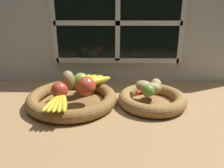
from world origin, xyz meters
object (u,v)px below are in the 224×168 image
object	(u,v)px
apple_red_right	(86,86)
pear_brown	(68,81)
fruit_bowl_right	(152,99)
lime_near	(148,91)
fruit_bowl_left	(72,99)
apple_green_back	(81,80)
chili_pepper	(151,91)
potato_large	(153,88)
apple_red_front	(59,90)
banana_bunch_back	(91,80)
potato_oblong	(144,86)
potato_back	(156,84)
banana_bunch_front	(59,102)

from	to	relation	value
apple_red_right	pear_brown	bearing A→B (deg)	147.74
fruit_bowl_right	lime_near	bearing A→B (deg)	-123.69
fruit_bowl_left	apple_red_right	distance (cm)	9.60
fruit_bowl_right	apple_green_back	size ratio (longest dim) A/B	4.22
fruit_bowl_right	chili_pepper	distance (cm)	3.78
apple_green_back	potato_large	size ratio (longest dim) A/B	1.03
apple_green_back	apple_red_right	world-z (taller)	apple_red_right
fruit_bowl_left	apple_red_front	xyz separation A→B (cm)	(-3.62, -5.41, 6.05)
apple_green_back	apple_red_front	bearing A→B (deg)	-120.95
apple_red_front	chili_pepper	distance (cm)	37.33
potato_large	lime_near	size ratio (longest dim) A/B	1.26
apple_red_right	lime_near	size ratio (longest dim) A/B	1.51
fruit_bowl_right	lime_near	xyz separation A→B (cm)	(-2.46, -3.69, 5.38)
pear_brown	banana_bunch_back	distance (cm)	12.22
potato_large	potato_oblong	bearing A→B (deg)	142.13
potato_oblong	potato_back	distance (cm)	5.54
fruit_bowl_left	potato_back	size ratio (longest dim) A/B	5.56
apple_red_front	potato_oblong	world-z (taller)	apple_red_front
fruit_bowl_right	apple_red_right	xyz separation A→B (cm)	(-27.32, -2.23, 6.69)
fruit_bowl_right	banana_bunch_front	xyz separation A→B (cm)	(-36.29, -12.28, 4.07)
apple_red_front	banana_bunch_front	size ratio (longest dim) A/B	0.39
fruit_bowl_left	apple_green_back	world-z (taller)	apple_green_back
apple_red_front	pear_brown	distance (cm)	8.71
apple_red_front	banana_bunch_front	distance (cm)	7.24
potato_oblong	lime_near	bearing A→B (deg)	-81.35
pear_brown	chili_pepper	size ratio (longest dim) A/B	0.68
apple_red_front	apple_red_right	xyz separation A→B (cm)	(10.11, 3.18, 0.66)
fruit_bowl_left	apple_red_right	size ratio (longest dim) A/B	4.82
potato_large	chili_pepper	world-z (taller)	potato_large
apple_green_back	apple_red_right	bearing A→B (deg)	-67.77
fruit_bowl_left	apple_green_back	distance (cm)	9.11
potato_back	chili_pepper	size ratio (longest dim) A/B	0.54
potato_large	lime_near	world-z (taller)	lime_near
potato_oblong	lime_near	distance (cm)	6.43
potato_back	lime_near	size ratio (longest dim) A/B	1.31
apple_red_right	potato_oblong	xyz separation A→B (cm)	(23.90, 4.90, -1.69)
potato_back	apple_green_back	bearing A→B (deg)	176.98
apple_green_back	potato_oblong	bearing A→B (deg)	-6.78
fruit_bowl_left	potato_back	distance (cm)	36.32
fruit_bowl_right	lime_near	distance (cm)	6.97
apple_red_front	potato_oblong	size ratio (longest dim) A/B	0.83
apple_green_back	banana_bunch_front	xyz separation A→B (cm)	(-5.64, -18.18, -2.09)
banana_bunch_back	banana_bunch_front	bearing A→B (deg)	-112.72
fruit_bowl_right	banana_bunch_front	size ratio (longest dim) A/B	1.72
banana_bunch_back	potato_large	distance (cm)	28.74
pear_brown	lime_near	xyz separation A→B (cm)	(33.26, -6.76, -1.71)
apple_red_right	pear_brown	xyz separation A→B (cm)	(-8.40, 5.30, 0.39)
potato_oblong	chili_pepper	bearing A→B (deg)	-44.49
chili_pepper	banana_bunch_front	bearing A→B (deg)	178.56
apple_green_back	lime_near	xyz separation A→B (cm)	(28.18, -9.59, -0.79)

